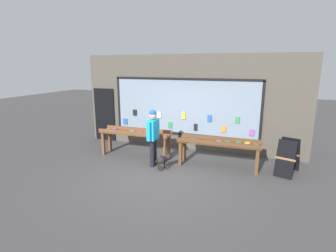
# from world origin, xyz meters

# --- Properties ---
(ground_plane) EXTENTS (40.00, 40.00, 0.00)m
(ground_plane) POSITION_xyz_m (0.00, 0.00, 0.00)
(ground_plane) COLOR #474444
(shopfront_facade) EXTENTS (8.05, 0.29, 3.38)m
(shopfront_facade) POSITION_xyz_m (-0.05, 2.39, 1.67)
(shopfront_facade) COLOR #4C473D
(shopfront_facade) RESTS_ON ground_plane
(display_table_left) EXTENTS (2.44, 0.66, 0.92)m
(display_table_left) POSITION_xyz_m (-1.39, 0.94, 0.74)
(display_table_left) COLOR brown
(display_table_left) RESTS_ON ground_plane
(display_table_right) EXTENTS (2.44, 0.66, 0.88)m
(display_table_right) POSITION_xyz_m (1.39, 0.94, 0.70)
(display_table_right) COLOR brown
(display_table_right) RESTS_ON ground_plane
(person_browsing) EXTENTS (0.23, 0.68, 1.74)m
(person_browsing) POSITION_xyz_m (-0.47, 0.36, 1.02)
(person_browsing) COLOR black
(person_browsing) RESTS_ON ground_plane
(small_dog) EXTENTS (0.40, 0.51, 0.44)m
(small_dog) POSITION_xyz_m (-0.08, 0.21, 0.30)
(small_dog) COLOR black
(small_dog) RESTS_ON ground_plane
(sandwich_board_sign) EXTENTS (0.71, 0.93, 1.01)m
(sandwich_board_sign) POSITION_xyz_m (3.30, 1.15, 0.52)
(sandwich_board_sign) COLOR black
(sandwich_board_sign) RESTS_ON ground_plane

